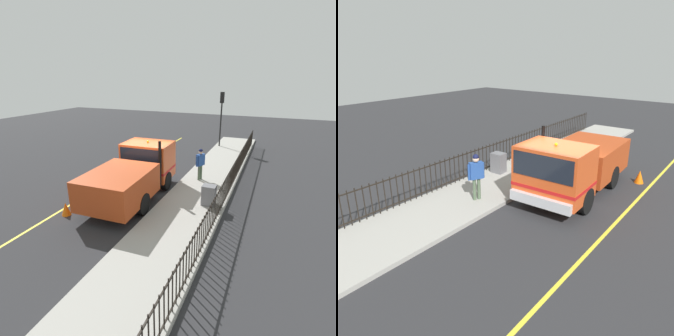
% 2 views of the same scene
% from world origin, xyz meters
% --- Properties ---
extents(ground_plane, '(59.54, 59.54, 0.00)m').
position_xyz_m(ground_plane, '(0.00, 0.00, 0.00)').
color(ground_plane, '#2B2B2D').
rests_on(ground_plane, ground).
extents(sidewalk_slab, '(2.95, 27.06, 0.14)m').
position_xyz_m(sidewalk_slab, '(3.05, 0.00, 0.07)').
color(sidewalk_slab, '#A3A099').
rests_on(sidewalk_slab, ground).
extents(lane_marking, '(0.12, 24.36, 0.01)m').
position_xyz_m(lane_marking, '(-2.21, 0.00, 0.00)').
color(lane_marking, yellow).
rests_on(lane_marking, ground).
extents(work_truck, '(2.71, 6.05, 2.76)m').
position_xyz_m(work_truck, '(0.12, -0.94, 1.30)').
color(work_truck, '#D84C1E').
rests_on(work_truck, ground).
extents(worker_standing, '(0.42, 0.60, 1.80)m').
position_xyz_m(worker_standing, '(2.56, 1.92, 1.24)').
color(worker_standing, '#264C99').
rests_on(worker_standing, sidewalk_slab).
extents(iron_fence, '(0.04, 23.04, 1.23)m').
position_xyz_m(iron_fence, '(4.41, 0.00, 0.77)').
color(iron_fence, black).
rests_on(iron_fence, sidewalk_slab).
extents(traffic_light_near, '(0.30, 0.21, 4.36)m').
position_xyz_m(traffic_light_near, '(1.95, 9.93, 3.22)').
color(traffic_light_near, black).
rests_on(traffic_light_near, sidewalk_slab).
extents(utility_cabinet, '(0.60, 0.48, 0.93)m').
position_xyz_m(utility_cabinet, '(3.78, -0.89, 0.61)').
color(utility_cabinet, slate).
rests_on(utility_cabinet, sidewalk_slab).
extents(traffic_cone, '(0.40, 0.40, 0.57)m').
position_xyz_m(traffic_cone, '(-1.70, -3.92, 0.29)').
color(traffic_cone, orange).
rests_on(traffic_cone, ground).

